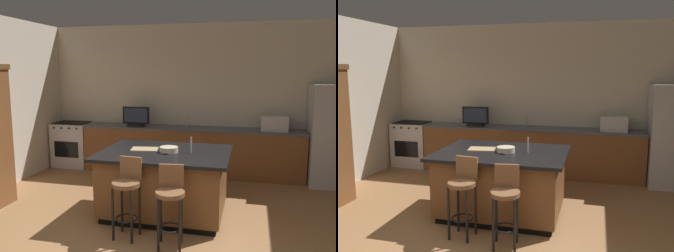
# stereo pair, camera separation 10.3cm
# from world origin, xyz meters

# --- Properties ---
(wall_back) EXTENTS (6.66, 0.12, 2.96)m
(wall_back) POSITION_xyz_m (0.00, 4.08, 1.48)
(wall_back) COLOR beige
(wall_back) RESTS_ON ground_plane
(counter_back) EXTENTS (4.33, 0.62, 0.93)m
(counter_back) POSITION_xyz_m (-0.08, 3.70, 0.46)
(counter_back) COLOR brown
(counter_back) RESTS_ON ground_plane
(kitchen_island) EXTENTS (1.81, 1.36, 0.92)m
(kitchen_island) POSITION_xyz_m (-0.08, 1.64, 0.47)
(kitchen_island) COLOR black
(kitchen_island) RESTS_ON ground_plane
(range_oven) EXTENTS (0.77, 0.63, 0.95)m
(range_oven) POSITION_xyz_m (-2.64, 3.70, 0.47)
(range_oven) COLOR #B7BABF
(range_oven) RESTS_ON ground_plane
(microwave) EXTENTS (0.48, 0.36, 0.29)m
(microwave) POSITION_xyz_m (1.49, 3.70, 1.07)
(microwave) COLOR #B7BABF
(microwave) RESTS_ON counter_back
(tv_monitor) EXTENTS (0.55, 0.16, 0.39)m
(tv_monitor) POSITION_xyz_m (-1.19, 3.65, 1.11)
(tv_monitor) COLOR black
(tv_monitor) RESTS_ON counter_back
(sink_faucet_back) EXTENTS (0.02, 0.02, 0.24)m
(sink_faucet_back) POSITION_xyz_m (-0.17, 3.80, 1.05)
(sink_faucet_back) COLOR #B2B2B7
(sink_faucet_back) RESTS_ON counter_back
(sink_faucet_island) EXTENTS (0.02, 0.02, 0.22)m
(sink_faucet_island) POSITION_xyz_m (0.29, 1.64, 1.03)
(sink_faucet_island) COLOR #B2B2B7
(sink_faucet_island) RESTS_ON kitchen_island
(bar_stool_left) EXTENTS (0.34, 0.35, 0.99)m
(bar_stool_left) POSITION_xyz_m (-0.36, 0.84, 0.60)
(bar_stool_left) COLOR brown
(bar_stool_left) RESTS_ON ground_plane
(bar_stool_right) EXTENTS (0.34, 0.36, 0.96)m
(bar_stool_right) POSITION_xyz_m (0.20, 0.74, 0.57)
(bar_stool_right) COLOR brown
(bar_stool_right) RESTS_ON ground_plane
(fruit_bowl) EXTENTS (0.25, 0.25, 0.07)m
(fruit_bowl) POSITION_xyz_m (-0.02, 1.61, 0.95)
(fruit_bowl) COLOR beige
(fruit_bowl) RESTS_ON kitchen_island
(cell_phone) EXTENTS (0.11, 0.16, 0.01)m
(cell_phone) POSITION_xyz_m (-0.05, 1.51, 0.92)
(cell_phone) COLOR black
(cell_phone) RESTS_ON kitchen_island
(cutting_board) EXTENTS (0.41, 0.31, 0.02)m
(cutting_board) POSITION_xyz_m (-0.39, 1.66, 0.93)
(cutting_board) COLOR tan
(cutting_board) RESTS_ON kitchen_island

